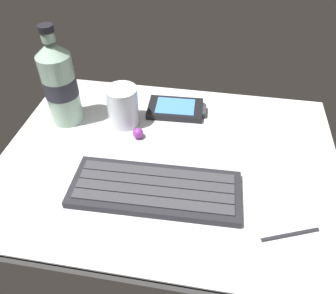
{
  "coord_description": "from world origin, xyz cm",
  "views": [
    {
      "loc": [
        7.59,
        -44.51,
        45.15
      ],
      "look_at": [
        0.0,
        0.0,
        3.0
      ],
      "focal_mm": 35.85,
      "sensor_mm": 36.0,
      "label": 1
    }
  ],
  "objects_px": {
    "juice_cup": "(123,108)",
    "stylus_pen": "(290,234)",
    "water_bottle": "(60,83)",
    "trackball_mouse": "(138,133)",
    "keyboard": "(155,189)",
    "handheld_device": "(176,109)"
  },
  "relations": [
    {
      "from": "keyboard",
      "to": "juice_cup",
      "type": "distance_m",
      "value": 0.21
    },
    {
      "from": "water_bottle",
      "to": "stylus_pen",
      "type": "height_order",
      "value": "water_bottle"
    },
    {
      "from": "juice_cup",
      "to": "stylus_pen",
      "type": "xyz_separation_m",
      "value": [
        0.32,
        -0.22,
        -0.04
      ]
    },
    {
      "from": "keyboard",
      "to": "water_bottle",
      "type": "xyz_separation_m",
      "value": [
        -0.23,
        0.17,
        0.08
      ]
    },
    {
      "from": "juice_cup",
      "to": "water_bottle",
      "type": "relative_size",
      "value": 0.41
    },
    {
      "from": "handheld_device",
      "to": "trackball_mouse",
      "type": "height_order",
      "value": "trackball_mouse"
    },
    {
      "from": "trackball_mouse",
      "to": "juice_cup",
      "type": "bearing_deg",
      "value": 133.44
    },
    {
      "from": "keyboard",
      "to": "handheld_device",
      "type": "distance_m",
      "value": 0.23
    },
    {
      "from": "trackball_mouse",
      "to": "stylus_pen",
      "type": "height_order",
      "value": "trackball_mouse"
    },
    {
      "from": "keyboard",
      "to": "juice_cup",
      "type": "height_order",
      "value": "juice_cup"
    },
    {
      "from": "stylus_pen",
      "to": "water_bottle",
      "type": "bearing_deg",
      "value": 132.56
    },
    {
      "from": "juice_cup",
      "to": "stylus_pen",
      "type": "bearing_deg",
      "value": -34.83
    },
    {
      "from": "water_bottle",
      "to": "trackball_mouse",
      "type": "distance_m",
      "value": 0.18
    },
    {
      "from": "keyboard",
      "to": "handheld_device",
      "type": "relative_size",
      "value": 2.25
    },
    {
      "from": "keyboard",
      "to": "juice_cup",
      "type": "xyz_separation_m",
      "value": [
        -0.1,
        0.18,
        0.03
      ]
    },
    {
      "from": "handheld_device",
      "to": "stylus_pen",
      "type": "xyz_separation_m",
      "value": [
        0.22,
        -0.28,
        -0.0
      ]
    },
    {
      "from": "juice_cup",
      "to": "trackball_mouse",
      "type": "xyz_separation_m",
      "value": [
        0.04,
        -0.04,
        -0.03
      ]
    },
    {
      "from": "water_bottle",
      "to": "juice_cup",
      "type": "bearing_deg",
      "value": 3.69
    },
    {
      "from": "juice_cup",
      "to": "trackball_mouse",
      "type": "distance_m",
      "value": 0.06
    },
    {
      "from": "juice_cup",
      "to": "trackball_mouse",
      "type": "relative_size",
      "value": 3.86
    },
    {
      "from": "stylus_pen",
      "to": "handheld_device",
      "type": "bearing_deg",
      "value": 106.53
    },
    {
      "from": "handheld_device",
      "to": "keyboard",
      "type": "bearing_deg",
      "value": -90.07
    }
  ]
}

